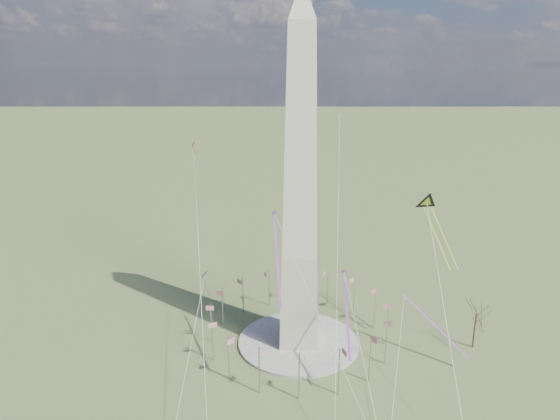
{
  "coord_description": "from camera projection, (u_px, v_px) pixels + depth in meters",
  "views": [
    {
      "loc": [
        -1.32,
        -132.39,
        80.03
      ],
      "look_at": [
        -5.5,
        0.0,
        41.48
      ],
      "focal_mm": 32.0,
      "sensor_mm": 36.0,
      "label": 1
    }
  ],
  "objects": [
    {
      "name": "ground",
      "position": [
        298.0,
        343.0,
        149.38
      ],
      "size": [
        2000.0,
        2000.0,
        0.0
      ],
      "primitive_type": "plane",
      "color": "brown",
      "rests_on": "ground"
    },
    {
      "name": "washington_monument",
      "position": [
        300.0,
        187.0,
        135.98
      ],
      "size": [
        15.56,
        15.56,
        100.0
      ],
      "color": "beige",
      "rests_on": "plaza"
    },
    {
      "name": "plaza",
      "position": [
        298.0,
        342.0,
        149.27
      ],
      "size": [
        36.0,
        36.0,
        0.8
      ],
      "primitive_type": "cylinder",
      "color": "#B6B3A6",
      "rests_on": "ground"
    },
    {
      "name": "kite_small_red",
      "position": [
        194.0,
        145.0,
        172.93
      ],
      "size": [
        1.2,
        1.95,
        4.69
      ],
      "rotation": [
        0.0,
        0.0,
        2.84
      ],
      "color": "red",
      "rests_on": "ground"
    },
    {
      "name": "kite_streamer_mid",
      "position": [
        276.0,
        243.0,
        126.96
      ],
      "size": [
        3.88,
        24.42,
        16.77
      ],
      "rotation": [
        0.0,
        0.0,
        3.24
      ],
      "color": "#ED253E",
      "rests_on": "ground"
    },
    {
      "name": "tree_near",
      "position": [
        477.0,
        312.0,
        143.99
      ],
      "size": [
        9.22,
        9.22,
        16.13
      ],
      "color": "#433429",
      "rests_on": "ground"
    },
    {
      "name": "kite_streamer_right",
      "position": [
        427.0,
        317.0,
        140.41
      ],
      "size": [
        16.8,
        13.74,
        14.08
      ],
      "rotation": [
        0.0,
        0.0,
        4.04
      ],
      "color": "#ED253E",
      "rests_on": "ground"
    },
    {
      "name": "kite_delta_black",
      "position": [
        428.0,
        206.0,
        149.43
      ],
      "size": [
        9.48,
        21.5,
        17.52
      ],
      "rotation": [
        0.0,
        0.0,
        3.35
      ],
      "color": "black",
      "rests_on": "ground"
    },
    {
      "name": "kite_streamer_left",
      "position": [
        346.0,
        301.0,
        130.98
      ],
      "size": [
        2.05,
        21.98,
        15.1
      ],
      "rotation": [
        0.0,
        0.0,
        3.14
      ],
      "color": "#ED253E",
      "rests_on": "ground"
    },
    {
      "name": "kite_diamond_purple",
      "position": [
        205.0,
        277.0,
        149.03
      ],
      "size": [
        1.89,
        2.9,
        8.8
      ],
      "rotation": [
        0.0,
        0.0,
        2.57
      ],
      "color": "#3F1769",
      "rests_on": "ground"
    },
    {
      "name": "kite_small_white",
      "position": [
        339.0,
        116.0,
        177.36
      ],
      "size": [
        1.45,
        2.12,
        4.45
      ],
      "rotation": [
        0.0,
        0.0,
        2.46
      ],
      "color": "white",
      "rests_on": "ground"
    },
    {
      "name": "flagpole_ring",
      "position": [
        299.0,
        321.0,
        147.35
      ],
      "size": [
        54.4,
        54.4,
        13.0
      ],
      "color": "#B6B7BD",
      "rests_on": "ground"
    }
  ]
}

